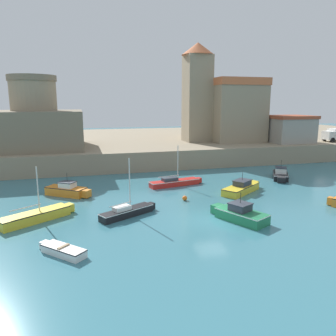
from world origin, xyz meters
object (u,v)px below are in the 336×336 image
object	(u,v)px
sailboat_red_4	(175,182)
church	(221,106)
mooring_buoy	(185,198)
fortress	(36,124)
sailboat_yellow_7	(37,216)
motorboat_yellow_2	(242,188)
motorboat_orange_0	(67,190)
sailboat_black_8	(127,211)
harbor_shed_near_wharf	(289,129)
motorboat_black_1	(281,175)
dinghy_white_5	(63,250)
motorboat_green_3	(240,214)
truck_on_quay	(336,134)

from	to	relation	value
sailboat_red_4	church	world-z (taller)	church
mooring_buoy	fortress	size ratio (longest dim) A/B	0.04
sailboat_yellow_7	motorboat_yellow_2	bearing A→B (deg)	9.71
motorboat_orange_0	motorboat_yellow_2	xyz separation A→B (m)	(17.79, -3.58, -0.06)
sailboat_black_8	harbor_shed_near_wharf	world-z (taller)	harbor_shed_near_wharf
motorboat_black_1	sailboat_black_8	size ratio (longest dim) A/B	0.95
mooring_buoy	harbor_shed_near_wharf	size ratio (longest dim) A/B	0.07
motorboat_black_1	harbor_shed_near_wharf	bearing A→B (deg)	52.42
dinghy_white_5	church	size ratio (longest dim) A/B	0.19
motorboat_yellow_2	mooring_buoy	xyz separation A→B (m)	(-6.75, -1.25, -0.25)
motorboat_green_3	mooring_buoy	xyz separation A→B (m)	(-2.59, 6.35, -0.30)
sailboat_red_4	sailboat_black_8	distance (m)	11.05
mooring_buoy	truck_on_quay	distance (m)	37.23
fortress	truck_on_quay	world-z (taller)	fortress
sailboat_red_4	dinghy_white_5	world-z (taller)	sailboat_red_4
fortress	motorboat_yellow_2	bearing A→B (deg)	-43.09
dinghy_white_5	sailboat_yellow_7	distance (m)	7.09
sailboat_red_4	dinghy_white_5	xyz separation A→B (m)	(-11.69, -14.70, -0.12)
dinghy_white_5	church	xyz separation A→B (m)	(26.19, 34.80, 8.37)
sailboat_yellow_7	mooring_buoy	world-z (taller)	sailboat_yellow_7
motorboat_green_3	mooring_buoy	size ratio (longest dim) A/B	10.40
motorboat_yellow_2	sailboat_black_8	size ratio (longest dim) A/B	1.11
motorboat_green_3	dinghy_white_5	size ratio (longest dim) A/B	1.63
harbor_shed_near_wharf	truck_on_quay	world-z (taller)	harbor_shed_near_wharf
motorboat_yellow_2	sailboat_yellow_7	xyz separation A→B (m)	(-19.98, -3.42, -0.06)
motorboat_green_3	church	world-z (taller)	church
motorboat_orange_0	truck_on_quay	world-z (taller)	truck_on_quay
dinghy_white_5	church	bearing A→B (deg)	53.04
motorboat_yellow_2	truck_on_quay	xyz separation A→B (m)	(26.03, 15.99, 3.48)
dinghy_white_5	fortress	distance (m)	31.96
sailboat_red_4	harbor_shed_near_wharf	bearing A→B (deg)	28.39
motorboat_orange_0	dinghy_white_5	bearing A→B (deg)	-89.77
church	harbor_shed_near_wharf	distance (m)	12.29
motorboat_green_3	harbor_shed_near_wharf	size ratio (longest dim) A/B	0.72
motorboat_black_1	harbor_shed_near_wharf	world-z (taller)	harbor_shed_near_wharf
fortress	harbor_shed_near_wharf	bearing A→B (deg)	-5.09
church	fortress	xyz separation A→B (m)	(-30.82, -3.74, -2.43)
sailboat_red_4	motorboat_orange_0	bearing A→B (deg)	-175.22
motorboat_green_3	sailboat_black_8	size ratio (longest dim) A/B	0.98
motorboat_orange_0	sailboat_black_8	world-z (taller)	sailboat_black_8
motorboat_orange_0	motorboat_green_3	distance (m)	17.63
motorboat_black_1	motorboat_yellow_2	bearing A→B (deg)	-150.08
motorboat_black_1	motorboat_yellow_2	distance (m)	8.85
motorboat_black_1	sailboat_yellow_7	size ratio (longest dim) A/B	0.84
sailboat_red_4	sailboat_yellow_7	xyz separation A→B (m)	(-13.93, -7.98, 0.03)
motorboat_black_1	truck_on_quay	distance (m)	21.98
sailboat_black_8	church	distance (m)	36.76
sailboat_black_8	mooring_buoy	bearing A→B (deg)	26.02
mooring_buoy	truck_on_quay	xyz separation A→B (m)	(32.78, 17.24, 3.73)
motorboat_orange_0	harbor_shed_near_wharf	distance (m)	38.27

